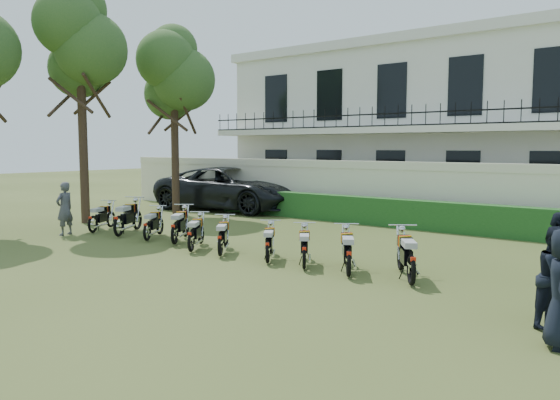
{
  "coord_description": "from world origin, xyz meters",
  "views": [
    {
      "loc": [
        8.73,
        -10.51,
        2.85
      ],
      "look_at": [
        -0.48,
        1.31,
        1.38
      ],
      "focal_mm": 35.0,
      "sensor_mm": 36.0,
      "label": 1
    }
  ],
  "objects_px": {
    "tree_west_mid": "(80,41)",
    "motorcycle_1": "(119,221)",
    "motorcycle_5": "(220,240)",
    "officer_2": "(557,267)",
    "inspector": "(65,209)",
    "motorcycle_6": "(268,247)",
    "motorcycle_8": "(349,257)",
    "motorcycle_4": "(191,236)",
    "motorcycle_2": "(147,227)",
    "motorcycle_7": "(304,251)",
    "motorcycle_9": "(412,262)",
    "tree_west_near": "(174,73)",
    "motorcycle_0": "(93,220)",
    "suv": "(230,189)",
    "motorcycle_3": "(175,229)",
    "officer_1": "(557,278)"
  },
  "relations": [
    {
      "from": "motorcycle_5",
      "to": "suv",
      "type": "xyz_separation_m",
      "value": [
        -7.03,
        7.89,
        0.52
      ]
    },
    {
      "from": "motorcycle_0",
      "to": "motorcycle_1",
      "type": "height_order",
      "value": "motorcycle_1"
    },
    {
      "from": "inspector",
      "to": "tree_west_mid",
      "type": "bearing_deg",
      "value": -146.51
    },
    {
      "from": "motorcycle_3",
      "to": "inspector",
      "type": "relative_size",
      "value": 0.96
    },
    {
      "from": "tree_west_near",
      "to": "inspector",
      "type": "distance_m",
      "value": 8.0
    },
    {
      "from": "tree_west_mid",
      "to": "motorcycle_1",
      "type": "distance_m",
      "value": 7.33
    },
    {
      "from": "officer_2",
      "to": "motorcycle_3",
      "type": "bearing_deg",
      "value": 90.7
    },
    {
      "from": "motorcycle_4",
      "to": "inspector",
      "type": "distance_m",
      "value": 5.43
    },
    {
      "from": "motorcycle_0",
      "to": "motorcycle_1",
      "type": "relative_size",
      "value": 0.87
    },
    {
      "from": "motorcycle_5",
      "to": "inspector",
      "type": "bearing_deg",
      "value": 147.92
    },
    {
      "from": "motorcycle_4",
      "to": "motorcycle_8",
      "type": "xyz_separation_m",
      "value": [
        4.8,
        0.16,
        0.02
      ]
    },
    {
      "from": "tree_west_near",
      "to": "motorcycle_7",
      "type": "bearing_deg",
      "value": -27.18
    },
    {
      "from": "suv",
      "to": "officer_2",
      "type": "height_order",
      "value": "suv"
    },
    {
      "from": "motorcycle_4",
      "to": "motorcycle_8",
      "type": "relative_size",
      "value": 0.95
    },
    {
      "from": "motorcycle_5",
      "to": "motorcycle_7",
      "type": "distance_m",
      "value": 2.58
    },
    {
      "from": "motorcycle_6",
      "to": "officer_2",
      "type": "distance_m",
      "value": 6.48
    },
    {
      "from": "motorcycle_4",
      "to": "motorcycle_7",
      "type": "distance_m",
      "value": 3.61
    },
    {
      "from": "motorcycle_3",
      "to": "motorcycle_8",
      "type": "xyz_separation_m",
      "value": [
        5.99,
        -0.31,
        -0.02
      ]
    },
    {
      "from": "motorcycle_2",
      "to": "motorcycle_6",
      "type": "relative_size",
      "value": 1.07
    },
    {
      "from": "motorcycle_6",
      "to": "motorcycle_9",
      "type": "distance_m",
      "value": 3.66
    },
    {
      "from": "motorcycle_2",
      "to": "officer_2",
      "type": "distance_m",
      "value": 11.32
    },
    {
      "from": "motorcycle_0",
      "to": "motorcycle_7",
      "type": "height_order",
      "value": "motorcycle_0"
    },
    {
      "from": "motorcycle_2",
      "to": "motorcycle_7",
      "type": "height_order",
      "value": "motorcycle_2"
    },
    {
      "from": "motorcycle_6",
      "to": "motorcycle_1",
      "type": "bearing_deg",
      "value": 143.53
    },
    {
      "from": "tree_west_near",
      "to": "motorcycle_2",
      "type": "bearing_deg",
      "value": -48.55
    },
    {
      "from": "motorcycle_0",
      "to": "motorcycle_2",
      "type": "height_order",
      "value": "motorcycle_0"
    },
    {
      "from": "motorcycle_2",
      "to": "motorcycle_5",
      "type": "xyz_separation_m",
      "value": [
        3.35,
        -0.31,
        0.0
      ]
    },
    {
      "from": "tree_west_mid",
      "to": "motorcycle_3",
      "type": "xyz_separation_m",
      "value": [
        6.22,
        -1.11,
        -6.18
      ]
    },
    {
      "from": "motorcycle_4",
      "to": "motorcycle_5",
      "type": "bearing_deg",
      "value": -30.11
    },
    {
      "from": "motorcycle_2",
      "to": "motorcycle_3",
      "type": "bearing_deg",
      "value": -27.3
    },
    {
      "from": "motorcycle_4",
      "to": "motorcycle_9",
      "type": "distance_m",
      "value": 6.19
    },
    {
      "from": "tree_west_near",
      "to": "motorcycle_3",
      "type": "relative_size",
      "value": 4.76
    },
    {
      "from": "motorcycle_5",
      "to": "motorcycle_9",
      "type": "xyz_separation_m",
      "value": [
        5.16,
        0.25,
        0.05
      ]
    },
    {
      "from": "motorcycle_4",
      "to": "officer_2",
      "type": "height_order",
      "value": "officer_2"
    },
    {
      "from": "motorcycle_2",
      "to": "motorcycle_8",
      "type": "height_order",
      "value": "motorcycle_8"
    },
    {
      "from": "motorcycle_0",
      "to": "motorcycle_2",
      "type": "xyz_separation_m",
      "value": [
        2.66,
        0.11,
        -0.01
      ]
    },
    {
      "from": "motorcycle_3",
      "to": "motorcycle_7",
      "type": "bearing_deg",
      "value": -37.64
    },
    {
      "from": "motorcycle_3",
      "to": "motorcycle_6",
      "type": "xyz_separation_m",
      "value": [
        3.72,
        -0.31,
        -0.06
      ]
    },
    {
      "from": "motorcycle_3",
      "to": "motorcycle_4",
      "type": "relative_size",
      "value": 1.08
    },
    {
      "from": "motorcycle_3",
      "to": "motorcycle_9",
      "type": "xyz_separation_m",
      "value": [
        7.38,
        -0.16,
        0.01
      ]
    },
    {
      "from": "motorcycle_8",
      "to": "suv",
      "type": "height_order",
      "value": "suv"
    },
    {
      "from": "inspector",
      "to": "motorcycle_9",
      "type": "bearing_deg",
      "value": 82.63
    },
    {
      "from": "motorcycle_7",
      "to": "suv",
      "type": "bearing_deg",
      "value": 105.97
    },
    {
      "from": "tree_west_near",
      "to": "motorcycle_0",
      "type": "distance_m",
      "value": 7.84
    },
    {
      "from": "motorcycle_7",
      "to": "suv",
      "type": "distance_m",
      "value": 12.38
    },
    {
      "from": "motorcycle_6",
      "to": "motorcycle_8",
      "type": "relative_size",
      "value": 0.9
    },
    {
      "from": "motorcycle_9",
      "to": "inspector",
      "type": "bearing_deg",
      "value": 149.4
    },
    {
      "from": "tree_west_mid",
      "to": "motorcycle_8",
      "type": "xyz_separation_m",
      "value": [
        12.21,
        -1.42,
        -6.2
      ]
    },
    {
      "from": "motorcycle_5",
      "to": "officer_2",
      "type": "relative_size",
      "value": 0.82
    },
    {
      "from": "motorcycle_1",
      "to": "officer_1",
      "type": "xyz_separation_m",
      "value": [
        12.68,
        -0.97,
        0.28
      ]
    }
  ]
}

